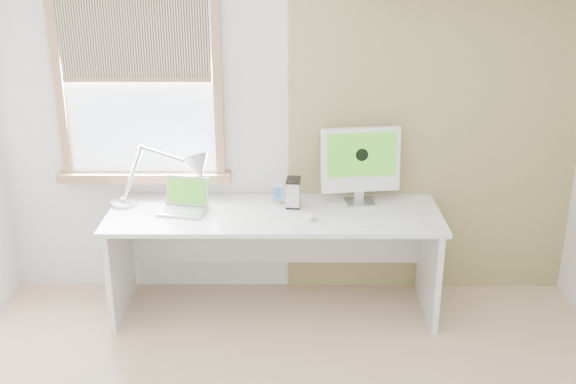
{
  "coord_description": "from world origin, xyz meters",
  "views": [
    {
      "loc": [
        0.02,
        -2.81,
        2.45
      ],
      "look_at": [
        0.0,
        1.05,
        1.0
      ],
      "focal_mm": 42.87,
      "sensor_mm": 36.0,
      "label": 1
    }
  ],
  "objects_px": {
    "laptop": "(185,203)",
    "desk_lamp": "(184,172)",
    "external_drive": "(293,193)",
    "imac": "(361,161)",
    "desk": "(275,236)"
  },
  "relations": [
    {
      "from": "desk_lamp",
      "to": "external_drive",
      "type": "relative_size",
      "value": 3.97
    },
    {
      "from": "desk_lamp",
      "to": "laptop",
      "type": "xyz_separation_m",
      "value": [
        0.02,
        -0.15,
        -0.17
      ]
    },
    {
      "from": "external_drive",
      "to": "desk",
      "type": "bearing_deg",
      "value": -154.22
    },
    {
      "from": "external_drive",
      "to": "imac",
      "type": "bearing_deg",
      "value": 9.21
    },
    {
      "from": "laptop",
      "to": "imac",
      "type": "bearing_deg",
      "value": 7.49
    },
    {
      "from": "laptop",
      "to": "external_drive",
      "type": "xyz_separation_m",
      "value": [
        0.72,
        0.08,
        0.04
      ]
    },
    {
      "from": "imac",
      "to": "desk",
      "type": "bearing_deg",
      "value": -166.91
    },
    {
      "from": "external_drive",
      "to": "imac",
      "type": "relative_size",
      "value": 0.35
    },
    {
      "from": "laptop",
      "to": "external_drive",
      "type": "bearing_deg",
      "value": 6.4
    },
    {
      "from": "desk_lamp",
      "to": "imac",
      "type": "height_order",
      "value": "imac"
    },
    {
      "from": "desk",
      "to": "laptop",
      "type": "relative_size",
      "value": 6.45
    },
    {
      "from": "desk_lamp",
      "to": "laptop",
      "type": "distance_m",
      "value": 0.22
    },
    {
      "from": "laptop",
      "to": "external_drive",
      "type": "relative_size",
      "value": 1.79
    },
    {
      "from": "desk",
      "to": "laptop",
      "type": "distance_m",
      "value": 0.64
    },
    {
      "from": "laptop",
      "to": "desk_lamp",
      "type": "bearing_deg",
      "value": 98.04
    }
  ]
}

